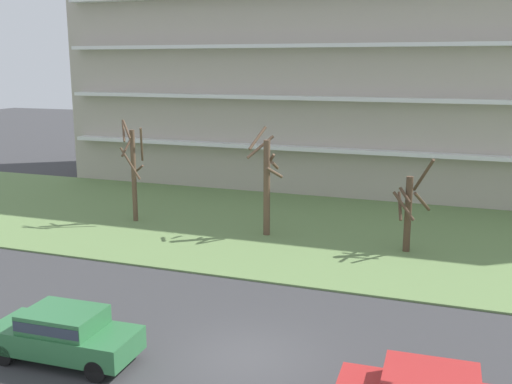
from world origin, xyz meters
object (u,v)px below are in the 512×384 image
object	(u,v)px
tree_far_left	(133,169)
tree_center	(409,209)
tree_left	(267,182)
sedan_green_near_left	(64,333)

from	to	relation	value
tree_far_left	tree_center	size ratio (longest dim) A/B	1.26
tree_left	sedan_green_near_left	size ratio (longest dim) A/B	1.24
tree_left	tree_center	xyz separation A→B (m)	(7.05, -0.42, -0.72)
tree_left	tree_center	distance (m)	7.10
tree_far_left	tree_center	xyz separation A→B (m)	(14.74, -0.48, -0.88)
tree_left	sedan_green_near_left	distance (m)	14.54
tree_far_left	sedan_green_near_left	xyz separation A→B (m)	(6.37, -14.41, -2.10)
tree_left	tree_center	world-z (taller)	tree_left
tree_center	sedan_green_near_left	bearing A→B (deg)	-120.99
tree_far_left	sedan_green_near_left	bearing A→B (deg)	-66.14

